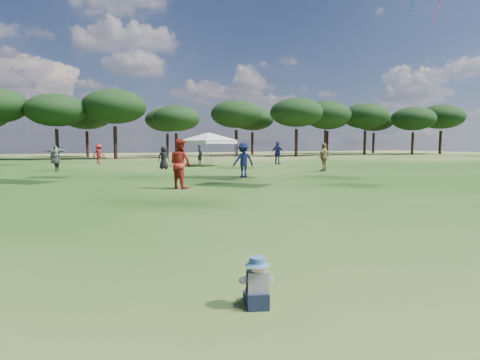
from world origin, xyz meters
The scene contains 4 objects.
tree_line centered at (2.39, 47.41, 5.42)m, with size 108.78×17.63×7.77m.
tent_right centered at (8.08, 27.20, 2.41)m, with size 5.90×5.90×2.84m.
toddler centered at (-0.34, 1.97, 0.25)m, with size 0.41×0.44×0.55m.
festival_crowd centered at (-1.15, 23.05, 0.85)m, with size 29.58×21.45×1.91m.
Camera 1 is at (-2.20, -1.76, 1.76)m, focal length 30.00 mm.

